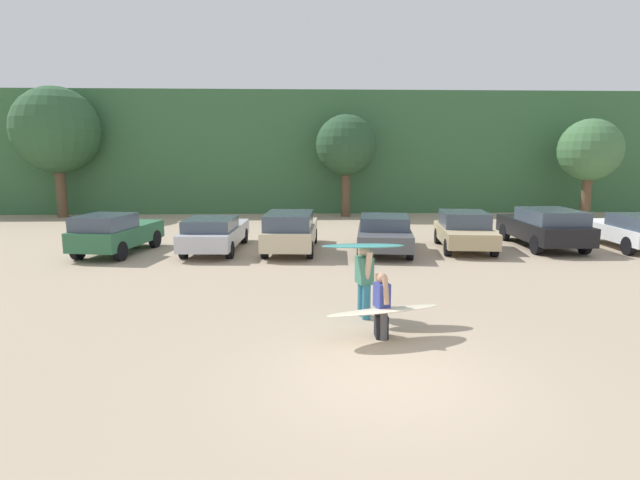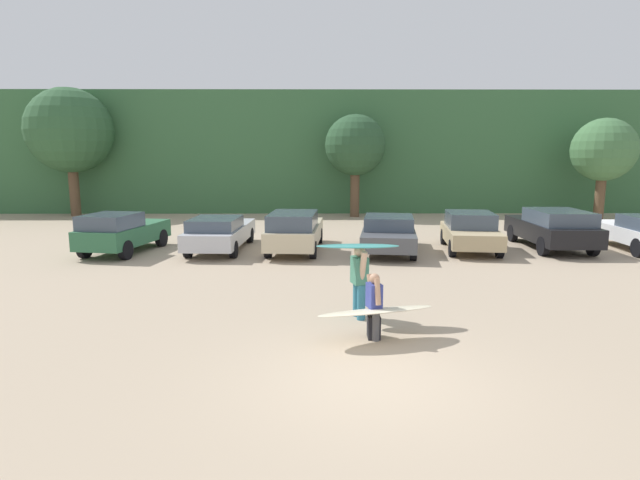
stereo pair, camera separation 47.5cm
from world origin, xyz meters
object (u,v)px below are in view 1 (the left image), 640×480
object	(u,v)px
parked_car_white	(635,230)
person_adult	(364,277)
parked_car_champagne	(291,230)
parked_car_tan	(464,230)
surfboard_cream	(384,310)
backpack_dropped	(381,326)
parked_car_dark_gray	(384,233)
person_child	(382,302)
parked_car_silver	(215,233)
parked_car_forest_green	(115,233)
surfboard_teal	(363,246)
parked_car_black	(545,226)

from	to	relation	value
parked_car_white	person_adult	world-z (taller)	person_adult
parked_car_champagne	parked_car_tan	world-z (taller)	parked_car_champagne
surfboard_cream	parked_car_tan	bearing A→B (deg)	-132.12
parked_car_champagne	backpack_dropped	size ratio (longest dim) A/B	10.64
parked_car_champagne	parked_car_tan	size ratio (longest dim) A/B	1.16
parked_car_dark_gray	person_child	bearing A→B (deg)	178.32
parked_car_dark_gray	parked_car_silver	bearing A→B (deg)	94.59
parked_car_silver	parked_car_white	size ratio (longest dim) A/B	1.12
parked_car_white	person_adult	bearing A→B (deg)	127.13
parked_car_forest_green	parked_car_silver	distance (m)	3.51
parked_car_forest_green	parked_car_white	size ratio (longest dim) A/B	0.96
surfboard_teal	parked_car_champagne	bearing A→B (deg)	-78.80
parked_car_dark_gray	parked_car_tan	xyz separation A→B (m)	(3.10, 0.34, 0.03)
parked_car_silver	person_child	world-z (taller)	person_child
person_adult	backpack_dropped	bearing A→B (deg)	83.68
parked_car_forest_green	person_adult	xyz separation A→B (m)	(8.00, -7.56, 0.13)
person_adult	person_child	size ratio (longest dim) A/B	1.24
parked_car_white	surfboard_cream	world-z (taller)	parked_car_white
parked_car_silver	person_adult	xyz separation A→B (m)	(4.53, -8.04, 0.22)
person_adult	backpack_dropped	world-z (taller)	person_adult
parked_car_white	surfboard_teal	size ratio (longest dim) A/B	2.43
parked_car_dark_gray	parked_car_black	bearing A→B (deg)	-76.74
parked_car_black	parked_car_champagne	bearing A→B (deg)	93.49
parked_car_tan	parked_car_black	xyz separation A→B (m)	(3.19, 0.24, 0.08)
person_adult	surfboard_cream	bearing A→B (deg)	83.41
parked_car_tan	backpack_dropped	xyz separation A→B (m)	(-4.63, -9.25, -0.51)
parked_car_black	surfboard_cream	xyz separation A→B (m)	(-7.80, -9.67, -0.22)
parked_car_dark_gray	parked_car_white	bearing A→B (deg)	-81.68
parked_car_forest_green	parked_car_tan	world-z (taller)	parked_car_forest_green
parked_car_silver	parked_car_dark_gray	xyz separation A→B (m)	(6.25, -0.38, 0.02)
parked_car_forest_green	backpack_dropped	bearing A→B (deg)	-126.83
parked_car_dark_gray	parked_car_black	distance (m)	6.31
person_adult	person_child	world-z (taller)	person_adult
parked_car_dark_gray	surfboard_cream	world-z (taller)	parked_car_dark_gray
parked_car_tan	parked_car_white	bearing A→B (deg)	-85.16
surfboard_teal	parked_car_black	bearing A→B (deg)	-134.60
parked_car_silver	parked_car_tan	size ratio (longest dim) A/B	1.18
parked_car_champagne	surfboard_teal	xyz separation A→B (m)	(1.67, -7.98, 0.84)
person_child	backpack_dropped	world-z (taller)	person_child
parked_car_dark_gray	person_child	xyz separation A→B (m)	(-1.54, -8.96, 0.03)
parked_car_white	parked_car_black	bearing A→B (deg)	83.31
parked_car_black	backpack_dropped	xyz separation A→B (m)	(-7.82, -9.49, -0.60)
person_child	surfboard_teal	xyz separation A→B (m)	(-0.23, 1.18, 0.89)
parked_car_dark_gray	parked_car_champagne	bearing A→B (deg)	94.76
person_child	parked_car_dark_gray	bearing A→B (deg)	-114.54
person_adult	parked_car_silver	bearing A→B (deg)	-75.41
parked_car_tan	parked_car_dark_gray	bearing A→B (deg)	103.64
parked_car_dark_gray	parked_car_black	world-z (taller)	parked_car_black
parked_car_tan	parked_car_black	bearing A→B (deg)	-78.31
parked_car_dark_gray	person_child	size ratio (longest dim) A/B	3.48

